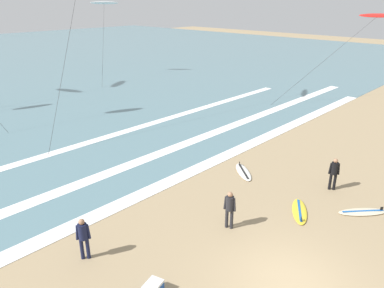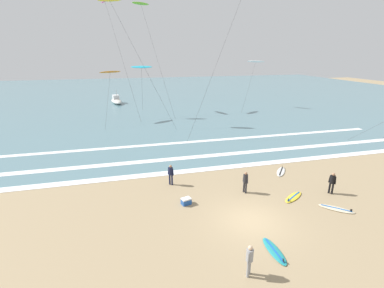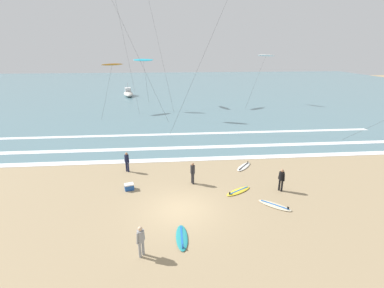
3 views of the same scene
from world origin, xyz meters
The scene contains 18 objects.
ground_plane centered at (0.00, 0.00, 0.00)m, with size 160.00×160.00×0.00m, color #9E8763.
ocean_surface centered at (0.00, 52.46, 0.01)m, with size 140.00×90.00×0.01m, color slate.
wave_foam_shoreline centered at (1.29, 7.86, 0.01)m, with size 47.63×0.87×0.01m, color white.
wave_foam_mid_break centered at (1.88, 10.86, 0.01)m, with size 52.66×0.82×0.01m, color white.
wave_foam_outer_break centered at (1.12, 15.43, 0.01)m, with size 43.63×0.71×0.01m, color white.
surfer_mid_group centered at (6.91, 1.71, 0.96)m, with size 0.35×0.48×1.60m.
surfer_background_far centered at (1.07, 3.30, 0.96)m, with size 0.32×0.51×1.60m.
surfer_foreground_main centered at (-3.84, 5.79, 0.96)m, with size 0.45×0.38×1.60m.
surfer_right_near centered at (-1.97, -3.80, 0.96)m, with size 0.41×0.44×1.60m.
surfboard_near_water centered at (4.04, 1.83, 0.05)m, with size 2.10×1.62×0.25m.
surfboard_right_spare centered at (-0.04, -2.71, 0.05)m, with size 0.60×2.10×0.25m.
surfboard_left_pile centered at (5.48, 5.81, 0.05)m, with size 1.78×2.01×0.25m.
surfboard_foreground_flat centered at (5.83, -0.15, 0.05)m, with size 1.96×1.85×0.25m.
kite_cyan_high_right centered at (-4.00, 29.39, 7.43)m, with size 3.29×6.31×7.68m.
kite_white_mid_center centered at (16.07, 33.02, 7.92)m, with size 5.80×6.47×8.18m.
kite_orange_distant_high centered at (-8.44, 28.42, 6.85)m, with size 3.20×6.54×7.09m.
offshore_boat centered at (-8.34, 42.34, 0.55)m, with size 2.70×5.43×2.70m.
cooler_box centered at (-3.34, 2.77, 0.22)m, with size 0.71×0.60×0.44m.
Camera 3 is at (-0.57, -14.61, 9.24)m, focal length 26.12 mm.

